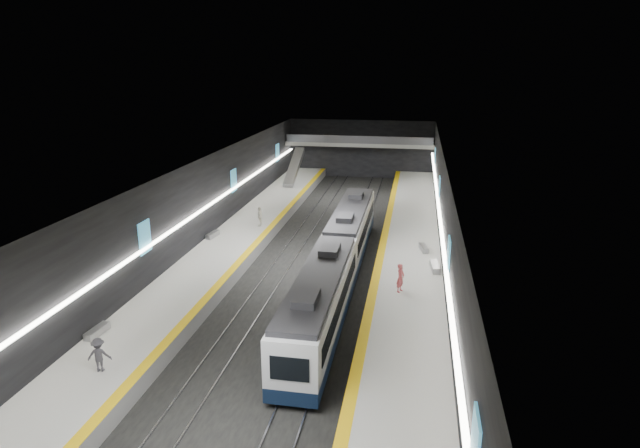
% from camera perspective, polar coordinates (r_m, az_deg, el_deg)
% --- Properties ---
extents(ground, '(70.00, 70.00, 0.00)m').
position_cam_1_polar(ground, '(42.99, -0.73, -4.54)').
color(ground, black).
rests_on(ground, ground).
extents(ceiling, '(20.00, 70.00, 0.04)m').
position_cam_1_polar(ceiling, '(40.74, -0.77, 5.99)').
color(ceiling, beige).
rests_on(ceiling, wall_left).
extents(wall_left, '(0.04, 70.00, 8.00)m').
position_cam_1_polar(wall_left, '(44.63, -13.46, 1.22)').
color(wall_left, black).
rests_on(wall_left, ground).
extents(wall_right, '(0.04, 70.00, 8.00)m').
position_cam_1_polar(wall_right, '(41.04, 13.09, -0.14)').
color(wall_right, black).
rests_on(wall_right, ground).
extents(wall_back, '(20.00, 0.04, 8.00)m').
position_cam_1_polar(wall_back, '(75.56, 4.38, 7.99)').
color(wall_back, black).
rests_on(wall_back, ground).
extents(platform_left, '(5.00, 70.00, 1.00)m').
position_cam_1_polar(platform_left, '(44.77, -10.21, -3.24)').
color(platform_left, slate).
rests_on(platform_left, ground).
extents(tile_surface_left, '(5.00, 70.00, 0.02)m').
position_cam_1_polar(tile_surface_left, '(44.60, -10.24, -2.63)').
color(tile_surface_left, '#B6B6B1').
rests_on(tile_surface_left, platform_left).
extents(tactile_strip_left, '(0.60, 70.00, 0.02)m').
position_cam_1_polar(tactile_strip_left, '(43.89, -7.55, -2.81)').
color(tactile_strip_left, '#E5B30C').
rests_on(tactile_strip_left, platform_left).
extents(platform_right, '(5.00, 70.00, 1.00)m').
position_cam_1_polar(platform_right, '(42.11, 9.37, -4.52)').
color(platform_right, slate).
rests_on(platform_right, ground).
extents(tile_surface_right, '(5.00, 70.00, 0.02)m').
position_cam_1_polar(tile_surface_right, '(41.93, 9.40, -3.87)').
color(tile_surface_right, '#B6B6B1').
rests_on(tile_surface_right, platform_right).
extents(tactile_strip_right, '(0.60, 70.00, 0.02)m').
position_cam_1_polar(tactile_strip_right, '(42.00, 6.40, -3.69)').
color(tactile_strip_right, '#E5B30C').
rests_on(tactile_strip_right, platform_right).
extents(rails, '(6.52, 70.00, 0.12)m').
position_cam_1_polar(rails, '(42.97, -0.73, -4.46)').
color(rails, gray).
rests_on(rails, ground).
extents(train, '(2.69, 30.04, 3.60)m').
position_cam_1_polar(train, '(38.59, 1.92, -3.62)').
color(train, black).
rests_on(train, ground).
extents(ad_posters, '(19.94, 53.50, 2.20)m').
position_cam_1_polar(ad_posters, '(42.49, -0.49, 1.60)').
color(ad_posters, '#3F98BE').
rests_on(ad_posters, wall_left).
extents(cove_light_left, '(0.25, 68.60, 0.12)m').
position_cam_1_polar(cove_light_left, '(44.60, -13.20, 0.96)').
color(cove_light_left, white).
rests_on(cove_light_left, wall_left).
extents(cove_light_right, '(0.25, 68.60, 0.12)m').
position_cam_1_polar(cove_light_right, '(41.09, 12.79, -0.39)').
color(cove_light_right, white).
rests_on(cove_light_right, wall_right).
extents(mezzanine_bridge, '(20.00, 3.00, 1.50)m').
position_cam_1_polar(mezzanine_bridge, '(73.37, 4.23, 8.54)').
color(mezzanine_bridge, gray).
rests_on(mezzanine_bridge, wall_left).
extents(escalator, '(1.20, 7.50, 3.92)m').
position_cam_1_polar(escalator, '(68.21, -2.77, 6.10)').
color(escalator, '#99999E').
rests_on(escalator, platform_left).
extents(bench_left_near, '(0.64, 1.78, 0.43)m').
position_cam_1_polar(bench_left_near, '(33.14, -22.68, -10.52)').
color(bench_left_near, '#99999E').
rests_on(bench_left_near, platform_left).
extents(bench_left_far, '(0.71, 1.79, 0.43)m').
position_cam_1_polar(bench_left_far, '(47.64, -11.38, -1.15)').
color(bench_left_far, '#99999E').
rests_on(bench_left_far, platform_left).
extents(bench_right_near, '(0.75, 2.00, 0.48)m').
position_cam_1_polar(bench_right_near, '(40.38, 12.16, -4.51)').
color(bench_right_near, '#99999E').
rests_on(bench_right_near, platform_right).
extents(bench_right_far, '(0.82, 1.78, 0.42)m').
position_cam_1_polar(bench_right_far, '(44.29, 10.98, -2.53)').
color(bench_right_far, '#99999E').
rests_on(bench_right_far, platform_right).
extents(passenger_right_a, '(0.71, 0.84, 1.95)m').
position_cam_1_polar(passenger_right_a, '(36.04, 8.58, -5.73)').
color(passenger_right_a, '#CC4C50').
rests_on(passenger_right_a, platform_right).
extents(passenger_left_a, '(0.56, 1.12, 1.85)m').
position_cam_1_polar(passenger_left_a, '(49.98, -6.42, 0.80)').
color(passenger_left_a, beige).
rests_on(passenger_left_a, platform_left).
extents(passenger_left_b, '(1.29, 0.95, 1.78)m').
position_cam_1_polar(passenger_left_b, '(29.25, -22.51, -12.79)').
color(passenger_left_b, '#3A393F').
rests_on(passenger_left_b, platform_left).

